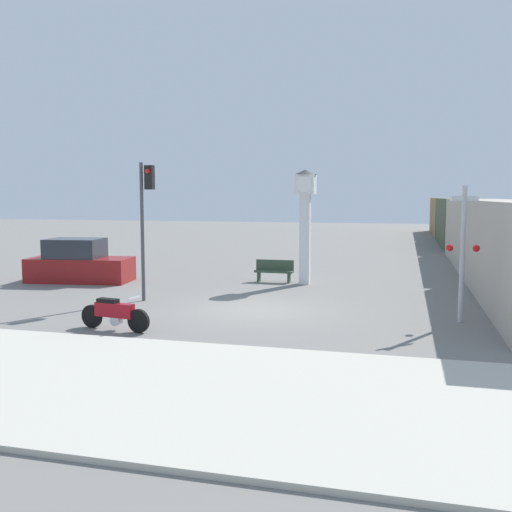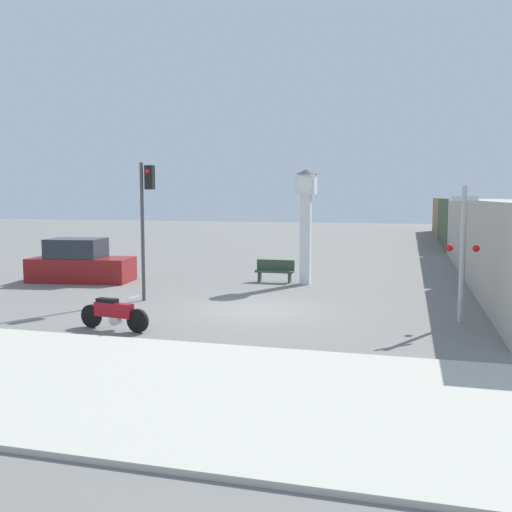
# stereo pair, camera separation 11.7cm
# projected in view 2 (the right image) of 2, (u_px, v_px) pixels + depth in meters

# --- Properties ---
(ground_plane) EXTENTS (120.00, 120.00, 0.00)m
(ground_plane) POSITION_uv_depth(u_px,v_px,m) (255.00, 310.00, 17.91)
(ground_plane) COLOR slate
(sidewalk_strip) EXTENTS (36.00, 6.00, 0.10)m
(sidewalk_strip) POSITION_uv_depth(u_px,v_px,m) (148.00, 385.00, 10.61)
(sidewalk_strip) COLOR #BCB7A8
(sidewalk_strip) RESTS_ON ground_plane
(motorcycle) EXTENTS (2.13, 0.54, 0.94)m
(motorcycle) POSITION_uv_depth(u_px,v_px,m) (114.00, 313.00, 15.16)
(motorcycle) COLOR black
(motorcycle) RESTS_ON ground_plane
(clock_tower) EXTENTS (0.93, 0.93, 4.62)m
(clock_tower) POSITION_uv_depth(u_px,v_px,m) (306.00, 209.00, 22.89)
(clock_tower) COLOR white
(clock_tower) RESTS_ON ground_plane
(freight_train) EXTENTS (2.80, 47.98, 3.40)m
(freight_train) POSITION_uv_depth(u_px,v_px,m) (471.00, 226.00, 35.46)
(freight_train) COLOR #ADA393
(freight_train) RESTS_ON ground_plane
(traffic_light) EXTENTS (0.50, 0.35, 4.68)m
(traffic_light) POSITION_uv_depth(u_px,v_px,m) (146.00, 207.00, 19.14)
(traffic_light) COLOR #47474C
(traffic_light) RESTS_ON ground_plane
(railroad_crossing_signal) EXTENTS (0.90, 0.82, 3.84)m
(railroad_crossing_signal) POSITION_uv_depth(u_px,v_px,m) (463.00, 249.00, 15.90)
(railroad_crossing_signal) COLOR #B7B7BC
(railroad_crossing_signal) RESTS_ON ground_plane
(bench) EXTENTS (1.60, 0.44, 0.92)m
(bench) POSITION_uv_depth(u_px,v_px,m) (275.00, 270.00, 23.66)
(bench) COLOR #384C38
(bench) RESTS_ON ground_plane
(parked_car) EXTENTS (4.40, 2.34, 1.80)m
(parked_car) POSITION_uv_depth(u_px,v_px,m) (80.00, 264.00, 23.85)
(parked_car) COLOR maroon
(parked_car) RESTS_ON ground_plane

